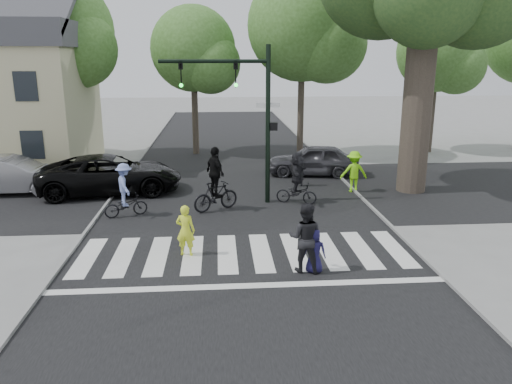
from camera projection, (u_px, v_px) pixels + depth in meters
ground at (246, 267)px, 13.64m from camera, size 120.00×120.00×0.00m
road_stem at (238, 212)px, 18.45m from camera, size 10.00×70.00×0.01m
road_cross at (235, 191)px, 21.34m from camera, size 70.00×10.00×0.01m
curb_left at (99, 214)px, 18.06m from camera, size 0.10×70.00×0.10m
curb_right at (372, 208)px, 18.82m from camera, size 0.10×70.00×0.10m
crosswalk at (245, 257)px, 14.28m from camera, size 10.00×3.85×0.01m
traffic_signal at (246, 103)px, 18.61m from camera, size 4.45×0.29×6.00m
bg_tree_1 at (63, 35)px, 26.15m from camera, size 6.09×5.80×9.80m
bg_tree_2 at (197, 53)px, 27.99m from camera, size 5.04×4.80×8.40m
bg_tree_3 at (309, 30)px, 26.84m from camera, size 6.30×6.00×10.20m
bg_tree_4 at (442, 55)px, 28.59m from camera, size 4.83×4.60×8.15m
house at (4, 93)px, 25.25m from camera, size 8.40×8.10×8.82m
pedestrian_woman at (186, 230)px, 14.26m from camera, size 0.62×0.48×1.51m
pedestrian_child at (315, 251)px, 13.14m from camera, size 0.67×0.53×1.21m
pedestrian_adult at (305, 238)px, 13.13m from camera, size 1.09×0.96×1.90m
cyclist_left at (125, 194)px, 17.75m from camera, size 1.62×1.13×1.94m
cyclist_mid at (216, 185)px, 18.41m from camera, size 1.85×1.36×2.40m
cyclist_right at (297, 181)px, 19.30m from camera, size 1.69×1.56×2.02m
car_suv at (111, 174)px, 20.84m from camera, size 6.14×3.46×1.62m
car_silver at (12, 175)px, 20.78m from camera, size 4.77×1.75×1.56m
car_grey at (313, 160)px, 24.08m from camera, size 4.61×2.45×1.49m
bystander_hivis at (354, 172)px, 21.01m from camera, size 1.15×0.69×1.75m
bystander_dark at (298, 169)px, 21.96m from camera, size 0.59×0.39×1.58m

